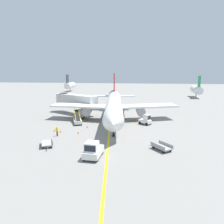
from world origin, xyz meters
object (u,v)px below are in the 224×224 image
(baggage_tug_near_wing, at_px, (80,115))
(safety_cone_nose_left, at_px, (78,132))
(baggage_cart_empty_trailing, at_px, (162,147))
(safety_cone_wingtip_left, at_px, (137,119))
(safety_cone_wingtip_right, at_px, (55,130))
(jet_bridge, at_px, (73,100))
(safety_cone_nose_right, at_px, (61,131))
(safety_cone_tail_area, at_px, (87,127))
(pushback_tug, at_px, (93,150))
(baggage_tug_by_cargo_door, at_px, (146,120))
(belt_loader_forward_hold, at_px, (78,120))
(airliner, at_px, (114,105))
(ground_crew_marshaller, at_px, (57,131))
(baggage_cart_loaded, at_px, (47,143))

(baggage_tug_near_wing, height_order, safety_cone_nose_left, baggage_tug_near_wing)
(baggage_cart_empty_trailing, height_order, safety_cone_wingtip_left, baggage_cart_empty_trailing)
(safety_cone_nose_left, xyz_separation_m, safety_cone_wingtip_right, (-4.60, 0.67, 0.00))
(jet_bridge, relative_size, safety_cone_nose_left, 27.94)
(safety_cone_nose_right, height_order, safety_cone_tail_area, same)
(baggage_tug_near_wing, bearing_deg, safety_cone_wingtip_left, -0.10)
(jet_bridge, xyz_separation_m, safety_cone_nose_right, (3.09, -17.22, -3.32))
(baggage_cart_empty_trailing, xyz_separation_m, safety_cone_nose_left, (-13.68, 6.02, -0.25))
(baggage_cart_empty_trailing, xyz_separation_m, safety_cone_wingtip_left, (-3.88, 17.65, -0.25))
(pushback_tug, xyz_separation_m, safety_cone_nose_left, (-4.89, 9.98, -0.77))
(safety_cone_nose_left, xyz_separation_m, safety_cone_wingtip_left, (9.79, 11.63, 0.00))
(baggage_tug_by_cargo_door, distance_m, safety_cone_nose_left, 14.29)
(jet_bridge, xyz_separation_m, safety_cone_tail_area, (7.01, -13.38, -3.32))
(safety_cone_nose_right, xyz_separation_m, safety_cone_tail_area, (3.92, 3.83, 0.00))
(safety_cone_tail_area, bearing_deg, baggage_tug_by_cargo_door, 20.06)
(pushback_tug, distance_m, belt_loader_forward_hold, 18.44)
(baggage_cart_empty_trailing, relative_size, safety_cone_wingtip_left, 7.85)
(airliner, height_order, safety_cone_wingtip_left, airliner)
(ground_crew_marshaller, bearing_deg, safety_cone_wingtip_right, 121.34)
(airliner, relative_size, belt_loader_forward_hold, 6.91)
(jet_bridge, xyz_separation_m, baggage_tug_by_cargo_door, (18.12, -9.33, -2.62))
(baggage_tug_by_cargo_door, bearing_deg, safety_cone_tail_area, -159.94)
(baggage_tug_by_cargo_door, distance_m, baggage_cart_empty_trailing, 14.36)
(safety_cone_tail_area, bearing_deg, baggage_cart_empty_trailing, -37.82)
(ground_crew_marshaller, relative_size, safety_cone_nose_left, 3.86)
(safety_cone_nose_left, height_order, safety_cone_tail_area, same)
(airliner, distance_m, safety_cone_tail_area, 8.88)
(pushback_tug, distance_m, safety_cone_wingtip_left, 22.16)
(safety_cone_nose_left, bearing_deg, safety_cone_nose_right, 174.78)
(airliner, xyz_separation_m, safety_cone_wingtip_left, (5.00, 0.35, -3.20))
(pushback_tug, bearing_deg, safety_cone_wingtip_left, 77.22)
(baggage_tug_near_wing, xyz_separation_m, safety_cone_nose_right, (-0.39, -11.34, -0.71))
(jet_bridge, distance_m, safety_cone_wingtip_left, 17.57)
(baggage_tug_near_wing, relative_size, safety_cone_nose_left, 5.69)
(baggage_cart_empty_trailing, distance_m, safety_cone_nose_right, 18.15)
(belt_loader_forward_hold, bearing_deg, baggage_cart_empty_trailing, -39.39)
(safety_cone_wingtip_left, xyz_separation_m, safety_cone_tail_area, (-9.21, -7.49, 0.00))
(baggage_cart_loaded, bearing_deg, baggage_cart_empty_trailing, 2.11)
(belt_loader_forward_hold, distance_m, safety_cone_nose_left, 7.40)
(baggage_cart_loaded, xyz_separation_m, safety_cone_nose_right, (-0.67, 6.93, -0.25))
(pushback_tug, xyz_separation_m, baggage_cart_loaded, (-7.56, 3.35, -0.53))
(baggage_cart_empty_trailing, height_order, safety_cone_wingtip_right, baggage_cart_empty_trailing)
(airliner, xyz_separation_m, safety_cone_wingtip_right, (-9.39, -10.60, -3.20))
(pushback_tug, xyz_separation_m, ground_crew_marshaller, (-7.98, 8.17, -0.08))
(pushback_tug, distance_m, baggage_cart_loaded, 8.29)
(baggage_tug_near_wing, xyz_separation_m, safety_cone_nose_left, (2.94, -11.65, -0.71))
(safety_cone_wingtip_right, bearing_deg, safety_cone_nose_left, -8.29)
(ground_crew_marshaller, height_order, safety_cone_wingtip_left, ground_crew_marshaller)
(safety_cone_nose_left, xyz_separation_m, safety_cone_tail_area, (0.58, 4.14, 0.00))
(baggage_cart_loaded, distance_m, safety_cone_nose_right, 6.96)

